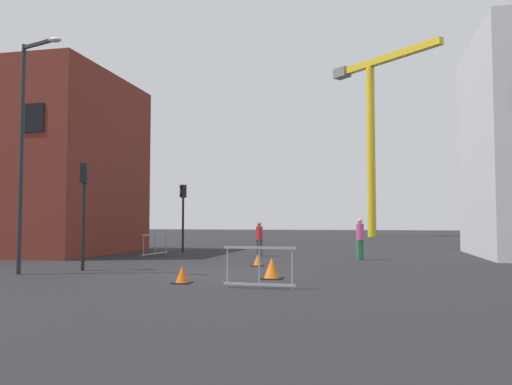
% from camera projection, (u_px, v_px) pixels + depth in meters
% --- Properties ---
extents(ground, '(160.00, 160.00, 0.00)m').
position_uv_depth(ground, '(214.00, 275.00, 16.41)').
color(ground, black).
extents(brick_building, '(8.55, 8.89, 9.46)m').
position_uv_depth(brick_building, '(43.00, 166.00, 27.63)').
color(brick_building, maroon).
rests_on(brick_building, ground).
extents(construction_crane, '(11.03, 10.15, 19.37)m').
position_uv_depth(construction_crane, '(372.00, 118.00, 55.00)').
color(construction_crane, yellow).
rests_on(construction_crane, ground).
extents(streetlamp_tall, '(1.78, 0.68, 7.64)m').
position_uv_depth(streetlamp_tall, '(26.00, 138.00, 16.75)').
color(streetlamp_tall, '#232326').
rests_on(streetlamp_tall, ground).
extents(traffic_light_near, '(0.31, 0.39, 3.78)m').
position_uv_depth(traffic_light_near, '(84.00, 198.00, 17.99)').
color(traffic_light_near, black).
rests_on(traffic_light_near, ground).
extents(traffic_light_island, '(0.37, 0.37, 3.72)m').
position_uv_depth(traffic_light_island, '(183.00, 207.00, 27.94)').
color(traffic_light_island, black).
rests_on(traffic_light_island, ground).
extents(pedestrian_walking, '(0.34, 0.34, 1.85)m').
position_uv_depth(pedestrian_walking, '(360.00, 235.00, 22.78)').
color(pedestrian_walking, '#2D844C').
rests_on(pedestrian_walking, ground).
extents(pedestrian_waiting, '(0.34, 0.34, 1.68)m').
position_uv_depth(pedestrian_waiting, '(259.00, 236.00, 25.05)').
color(pedestrian_waiting, '#4C4C51').
rests_on(pedestrian_waiting, ground).
extents(safety_barrier_right_run, '(1.93, 0.13, 1.08)m').
position_uv_depth(safety_barrier_right_run, '(259.00, 267.00, 13.18)').
color(safety_barrier_right_run, '#9EA0A5').
rests_on(safety_barrier_right_run, ground).
extents(safety_barrier_mid_span, '(0.31, 2.52, 1.08)m').
position_uv_depth(safety_barrier_mid_span, '(155.00, 244.00, 25.60)').
color(safety_barrier_mid_span, gray).
rests_on(safety_barrier_mid_span, ground).
extents(traffic_cone_striped, '(0.49, 0.49, 0.50)m').
position_uv_depth(traffic_cone_striped, '(182.00, 275.00, 14.23)').
color(traffic_cone_striped, black).
rests_on(traffic_cone_striped, ground).
extents(traffic_cone_on_verge, '(0.64, 0.64, 0.65)m').
position_uv_depth(traffic_cone_on_verge, '(272.00, 269.00, 15.34)').
color(traffic_cone_on_verge, black).
rests_on(traffic_cone_on_verge, ground).
extents(traffic_cone_orange, '(0.45, 0.45, 0.46)m').
position_uv_depth(traffic_cone_orange, '(258.00, 261.00, 19.65)').
color(traffic_cone_orange, black).
rests_on(traffic_cone_orange, ground).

